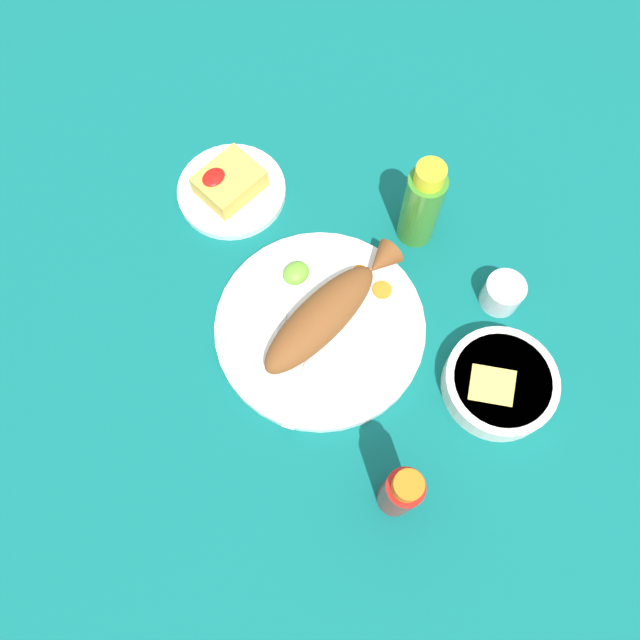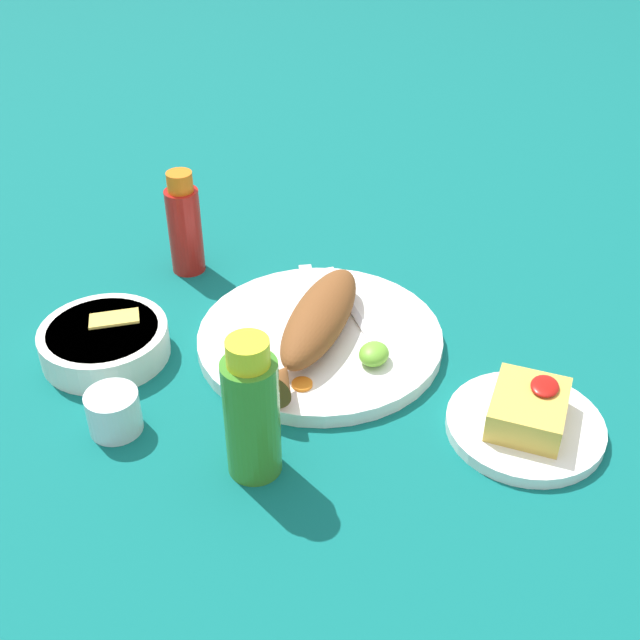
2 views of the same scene
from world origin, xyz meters
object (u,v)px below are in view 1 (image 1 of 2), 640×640
at_px(fried_fish, 327,311).
at_px(fork_far, 277,359).
at_px(hot_sauce_bottle_green, 422,205).
at_px(salt_cup, 502,294).
at_px(side_plate_fries, 232,191).
at_px(guacamole_bowl, 500,383).
at_px(main_plate, 320,327).
at_px(hot_sauce_bottle_red, 401,492).
at_px(fork_near, 305,374).

relative_size(fried_fish, fork_far, 1.69).
xyz_separation_m(hot_sauce_bottle_green, salt_cup, (-0.00, 0.17, -0.06)).
relative_size(fried_fish, hot_sauce_bottle_green, 1.57).
height_order(fork_far, hot_sauce_bottle_green, hot_sauce_bottle_green).
distance_m(fork_far, side_plate_fries, 0.30).
bearing_deg(guacamole_bowl, main_plate, -64.84).
relative_size(main_plate, fried_fish, 1.18).
distance_m(fried_fish, guacamole_bowl, 0.26).
xyz_separation_m(fried_fish, salt_cup, (-0.21, 0.16, -0.02)).
xyz_separation_m(main_plate, fried_fish, (-0.02, -0.00, 0.03)).
bearing_deg(side_plate_fries, main_plate, 75.71).
height_order(main_plate, guacamole_bowl, guacamole_bowl).
bearing_deg(hot_sauce_bottle_red, fried_fish, -115.97).
distance_m(hot_sauce_bottle_red, guacamole_bowl, 0.22).
bearing_deg(guacamole_bowl, fork_far, -52.01).
height_order(fork_near, hot_sauce_bottle_green, hot_sauce_bottle_green).
bearing_deg(fork_near, fork_far, -103.54).
bearing_deg(side_plate_fries, hot_sauce_bottle_red, 71.46).
relative_size(salt_cup, side_plate_fries, 0.34).
relative_size(salt_cup, guacamole_bowl, 0.38).
bearing_deg(guacamole_bowl, fried_fish, -67.91).
relative_size(main_plate, side_plate_fries, 1.77).
bearing_deg(fork_near, hot_sauce_bottle_red, 52.56).
relative_size(fork_far, hot_sauce_bottle_green, 0.93).
bearing_deg(main_plate, salt_cup, 144.68).
bearing_deg(fork_far, main_plate, 136.85).
relative_size(fork_near, salt_cup, 2.89).
bearing_deg(main_plate, hot_sauce_bottle_green, -177.34).
bearing_deg(fork_near, fried_fish, 176.17).
xyz_separation_m(fork_near, side_plate_fries, (-0.14, -0.30, -0.01)).
bearing_deg(salt_cup, fork_near, -22.44).
bearing_deg(guacamole_bowl, hot_sauce_bottle_red, -0.08).
distance_m(main_plate, side_plate_fries, 0.27).
height_order(fork_far, side_plate_fries, fork_far).
bearing_deg(hot_sauce_bottle_red, main_plate, -113.02).
height_order(main_plate, hot_sauce_bottle_green, hot_sauce_bottle_green).
bearing_deg(main_plate, side_plate_fries, -104.29).
bearing_deg(hot_sauce_bottle_red, fork_far, -95.06).
bearing_deg(side_plate_fries, fried_fish, 78.79).
height_order(fork_near, fork_far, same).
relative_size(hot_sauce_bottle_green, side_plate_fries, 0.96).
distance_m(fried_fish, salt_cup, 0.26).
bearing_deg(fork_far, guacamole_bowl, 89.67).
bearing_deg(side_plate_fries, fork_far, 60.32).
bearing_deg(guacamole_bowl, side_plate_fries, -84.93).
bearing_deg(fried_fish, side_plate_fries, -102.92).
relative_size(side_plate_fries, guacamole_bowl, 1.11).
distance_m(fork_far, hot_sauce_bottle_red, 0.25).
relative_size(hot_sauce_bottle_green, salt_cup, 2.83).
xyz_separation_m(fried_fish, fork_far, (0.10, -0.01, -0.02)).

